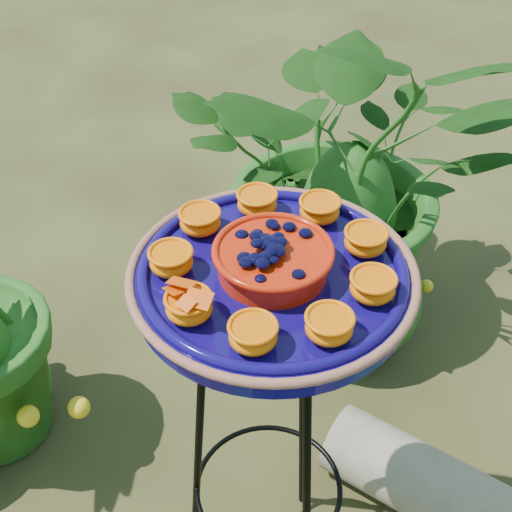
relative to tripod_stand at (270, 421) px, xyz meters
name	(u,v)px	position (x,y,z in m)	size (l,w,h in m)	color
tripod_stand	(270,421)	(0.00, 0.00, 0.00)	(0.39, 0.39, 0.83)	black
feeder_dish	(273,273)	(0.00, 0.00, 0.36)	(0.54, 0.54, 0.10)	#0F0755
driftwood_log	(433,488)	(0.14, 0.38, -0.42)	(0.17, 0.17, 0.52)	tan
shrub_back_left	(352,168)	(-0.53, 0.70, -0.01)	(0.89, 0.77, 0.99)	#214E14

